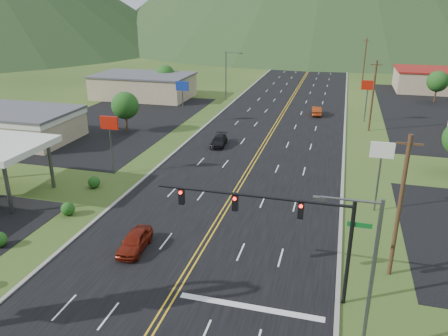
% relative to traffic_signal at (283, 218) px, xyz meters
% --- Properties ---
extents(traffic_signal, '(13.10, 0.43, 7.00)m').
position_rel_traffic_signal_xyz_m(traffic_signal, '(0.00, 0.00, 0.00)').
color(traffic_signal, black).
rests_on(traffic_signal, ground).
extents(streetlight_east, '(3.28, 0.25, 9.00)m').
position_rel_traffic_signal_xyz_m(streetlight_east, '(4.70, -4.00, -0.15)').
color(streetlight_east, '#59595E').
rests_on(streetlight_east, ground).
extents(streetlight_west, '(3.28, 0.25, 9.00)m').
position_rel_traffic_signal_xyz_m(streetlight_west, '(-18.16, 56.00, -0.15)').
color(streetlight_west, '#59595E').
rests_on(streetlight_west, ground).
extents(building_west_mid, '(14.40, 10.40, 4.10)m').
position_rel_traffic_signal_xyz_m(building_west_mid, '(-38.48, 24.00, -3.06)').
color(building_west_mid, '#D1B691').
rests_on(building_west_mid, ground).
extents(building_west_far, '(18.40, 11.40, 4.50)m').
position_rel_traffic_signal_xyz_m(building_west_far, '(-34.48, 54.00, -3.07)').
color(building_west_far, '#D1B691').
rests_on(building_west_far, ground).
extents(building_east_far, '(16.40, 12.40, 4.50)m').
position_rel_traffic_signal_xyz_m(building_east_far, '(21.52, 76.00, -3.07)').
color(building_east_far, '#D1B691').
rests_on(building_east_far, ground).
extents(pole_sign_west_a, '(2.00, 0.18, 6.40)m').
position_rel_traffic_signal_xyz_m(pole_sign_west_a, '(-20.48, 16.00, -0.28)').
color(pole_sign_west_a, '#59595E').
rests_on(pole_sign_west_a, ground).
extents(pole_sign_west_b, '(2.00, 0.18, 6.40)m').
position_rel_traffic_signal_xyz_m(pole_sign_west_b, '(-20.48, 38.00, -0.28)').
color(pole_sign_west_b, '#59595E').
rests_on(pole_sign_west_b, ground).
extents(pole_sign_east_a, '(2.00, 0.18, 6.40)m').
position_rel_traffic_signal_xyz_m(pole_sign_east_a, '(6.52, 14.00, -0.28)').
color(pole_sign_east_a, '#59595E').
rests_on(pole_sign_east_a, ground).
extents(pole_sign_east_b, '(2.00, 0.18, 6.40)m').
position_rel_traffic_signal_xyz_m(pole_sign_east_b, '(6.52, 46.00, -0.28)').
color(pole_sign_east_b, '#59595E').
rests_on(pole_sign_east_b, ground).
extents(tree_west_a, '(3.84, 3.84, 5.82)m').
position_rel_traffic_signal_xyz_m(tree_west_a, '(-26.48, 31.00, -1.44)').
color(tree_west_a, '#382314').
rests_on(tree_west_a, ground).
extents(tree_west_b, '(3.84, 3.84, 5.82)m').
position_rel_traffic_signal_xyz_m(tree_west_b, '(-31.48, 58.00, -1.44)').
color(tree_west_b, '#382314').
rests_on(tree_west_b, ground).
extents(tree_east_b, '(3.84, 3.84, 5.82)m').
position_rel_traffic_signal_xyz_m(tree_east_b, '(19.52, 64.00, -1.44)').
color(tree_east_b, '#382314').
rests_on(tree_east_b, ground).
extents(utility_pole_a, '(1.60, 0.28, 10.00)m').
position_rel_traffic_signal_xyz_m(utility_pole_a, '(7.02, 4.00, -0.20)').
color(utility_pole_a, '#382314').
rests_on(utility_pole_a, ground).
extents(utility_pole_b, '(1.60, 0.28, 10.00)m').
position_rel_traffic_signal_xyz_m(utility_pole_b, '(7.02, 41.00, -0.20)').
color(utility_pole_b, '#382314').
rests_on(utility_pole_b, ground).
extents(utility_pole_c, '(1.60, 0.28, 10.00)m').
position_rel_traffic_signal_xyz_m(utility_pole_c, '(7.02, 81.00, -0.20)').
color(utility_pole_c, '#382314').
rests_on(utility_pole_c, ground).
extents(utility_pole_d, '(1.60, 0.28, 10.00)m').
position_rel_traffic_signal_xyz_m(utility_pole_d, '(7.02, 121.00, -0.20)').
color(utility_pole_d, '#382314').
rests_on(utility_pole_d, ground).
extents(car_red_near, '(1.95, 4.29, 1.43)m').
position_rel_traffic_signal_xyz_m(car_red_near, '(-11.25, 2.26, -4.62)').
color(car_red_near, maroon).
rests_on(car_red_near, ground).
extents(car_dark_mid, '(2.20, 4.53, 1.27)m').
position_rel_traffic_signal_xyz_m(car_dark_mid, '(-12.06, 28.39, -4.69)').
color(car_dark_mid, black).
rests_on(car_dark_mid, ground).
extents(car_red_far, '(1.87, 4.41, 1.42)m').
position_rel_traffic_signal_xyz_m(car_red_far, '(-0.97, 48.34, -4.62)').
color(car_red_far, '#943110').
rests_on(car_red_far, ground).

